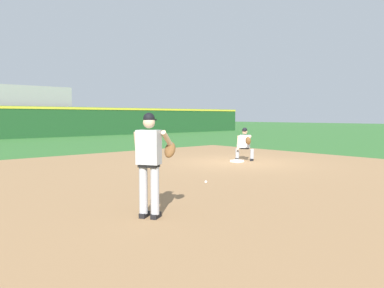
% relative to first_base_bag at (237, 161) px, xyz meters
% --- Properties ---
extents(ground_plane, '(160.00, 160.00, 0.00)m').
position_rel_first_base_bag_xyz_m(ground_plane, '(0.00, 0.00, -0.04)').
color(ground_plane, '#336B2D').
extents(infield_dirt_patch, '(18.00, 18.00, 0.01)m').
position_rel_first_base_bag_xyz_m(infield_dirt_patch, '(-3.59, -2.17, -0.04)').
color(infield_dirt_patch, '#9E754C').
rests_on(infield_dirt_patch, ground).
extents(first_base_bag, '(0.38, 0.38, 0.09)m').
position_rel_first_base_bag_xyz_m(first_base_bag, '(0.00, 0.00, 0.00)').
color(first_base_bag, white).
rests_on(first_base_bag, ground).
extents(baseball, '(0.07, 0.07, 0.07)m').
position_rel_first_base_bag_xyz_m(baseball, '(-4.06, -2.52, -0.01)').
color(baseball, white).
rests_on(baseball, ground).
extents(pitcher, '(0.84, 0.57, 1.86)m').
position_rel_first_base_bag_xyz_m(pitcher, '(-7.13, -4.34, 1.01)').
color(pitcher, black).
rests_on(pitcher, ground).
extents(first_baseman, '(0.82, 1.03, 1.34)m').
position_rel_first_base_bag_xyz_m(first_baseman, '(0.62, 0.14, 0.69)').
color(first_baseman, black).
rests_on(first_baseman, ground).
extents(outfield_wall, '(48.00, 0.54, 2.60)m').
position_rel_first_base_bag_xyz_m(outfield_wall, '(0.00, 22.00, 1.35)').
color(outfield_wall, '#1E4C23').
rests_on(outfield_wall, ground).
extents(stadium_seating_block, '(6.66, 3.35, 4.35)m').
position_rel_first_base_bag_xyz_m(stadium_seating_block, '(0.00, 24.47, 2.16)').
color(stadium_seating_block, gray).
rests_on(stadium_seating_block, ground).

